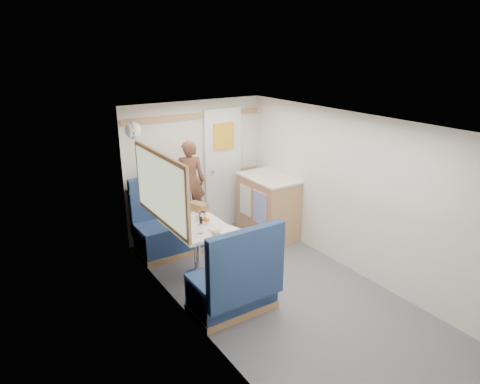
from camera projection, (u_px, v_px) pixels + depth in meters
floor at (290, 299)px, 4.87m from camera, size 4.50×4.50×0.00m
ceiling at (297, 124)px, 4.21m from camera, size 4.50×4.50×0.00m
wall_back at (196, 169)px, 6.33m from camera, size 2.20×0.02×2.00m
wall_left at (202, 243)px, 3.98m from camera, size 0.02×4.50×2.00m
wall_right at (365, 199)px, 5.10m from camera, size 0.02×4.50×2.00m
oak_trim_low at (197, 179)px, 6.36m from camera, size 2.15×0.02×0.08m
oak_trim_high at (195, 116)px, 6.05m from camera, size 2.15×0.02×0.08m
side_window at (160, 188)px, 4.70m from camera, size 0.04×1.30×0.72m
rear_door at (223, 167)px, 6.54m from camera, size 0.62×0.12×1.86m
dinette_table at (197, 236)px, 5.14m from camera, size 0.62×0.92×0.72m
bench_far at (169, 231)px, 5.92m from camera, size 0.90×0.59×1.05m
bench_near at (235, 287)px, 4.55m from camera, size 0.90×0.59×1.05m
ledge at (159, 186)px, 5.93m from camera, size 0.90×0.14×0.04m
dome_light at (133, 130)px, 5.23m from camera, size 0.20×0.20×0.20m
galley_counter at (268, 206)px, 6.37m from camera, size 0.57×0.92×0.92m
person at (190, 181)px, 5.72m from camera, size 0.48×0.41×1.12m
duffel_bag at (165, 176)px, 5.94m from camera, size 0.51×0.32×0.23m
tray at (224, 229)px, 4.92m from camera, size 0.33×0.38×0.02m
orange_fruit at (207, 220)px, 5.08m from camera, size 0.06×0.06×0.06m
cheese_block at (216, 231)px, 4.82m from camera, size 0.11×0.08×0.04m
wine_glass at (188, 213)px, 5.11m from camera, size 0.08×0.08×0.17m
tumbler_left at (200, 229)px, 4.83m from camera, size 0.06×0.06×0.10m
tumbler_mid at (184, 216)px, 5.17m from camera, size 0.07×0.07×0.11m
tumbler_right at (203, 216)px, 5.20m from camera, size 0.07×0.07×0.11m
beer_glass at (201, 215)px, 5.25m from camera, size 0.06×0.06×0.09m
pepper_grinder at (201, 221)px, 5.04m from camera, size 0.04×0.04×0.10m
salt_grinder at (198, 218)px, 5.17m from camera, size 0.03×0.03×0.08m
bread_loaf at (198, 207)px, 5.49m from camera, size 0.21×0.27×0.10m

